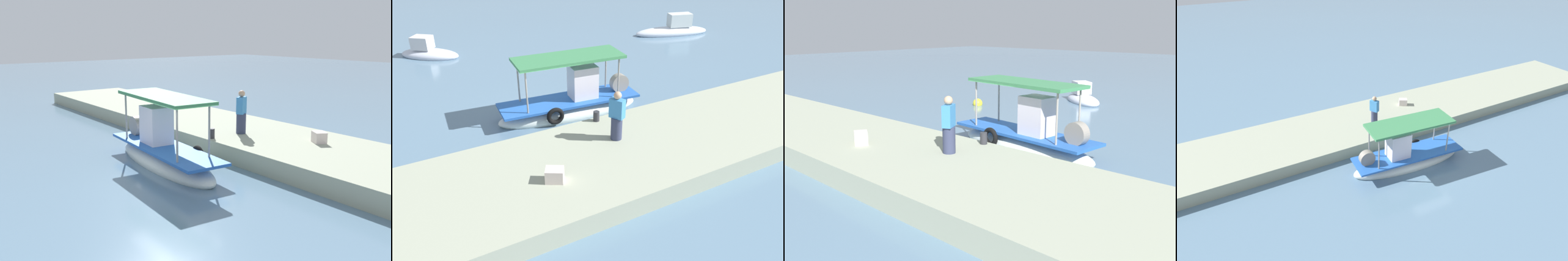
{
  "view_description": "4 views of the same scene",
  "coord_description": "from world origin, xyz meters",
  "views": [
    {
      "loc": [
        -11.95,
        8.22,
        4.8
      ],
      "look_at": [
        1.29,
        -1.88,
        1.07
      ],
      "focal_mm": 40.47,
      "sensor_mm": 36.0,
      "label": 1
    },
    {
      "loc": [
        -5.73,
        -14.51,
        7.84
      ],
      "look_at": [
        0.4,
        -3.26,
        0.78
      ],
      "focal_mm": 37.14,
      "sensor_mm": 36.0,
      "label": 2
    },
    {
      "loc": [
        10.93,
        -13.15,
        4.57
      ],
      "look_at": [
        1.29,
        -2.9,
        1.23
      ],
      "focal_mm": 40.83,
      "sensor_mm": 36.0,
      "label": 3
    },
    {
      "loc": [
        9.52,
        11.13,
        10.6
      ],
      "look_at": [
        1.88,
        -2.88,
        1.0
      ],
      "focal_mm": 29.44,
      "sensor_mm": 36.0,
      "label": 4
    }
  ],
  "objects": [
    {
      "name": "moored_boat_near",
      "position": [
        13.17,
        7.58,
        0.29
      ],
      "size": [
        5.46,
        2.78,
        1.67
      ],
      "color": "white",
      "rests_on": "ground_plane"
    },
    {
      "name": "moored_boat_mid",
      "position": [
        -2.88,
        10.69,
        0.23
      ],
      "size": [
        3.75,
        3.41,
        1.48
      ],
      "color": "silver",
      "rests_on": "ground_plane"
    },
    {
      "name": "fisherman_near_bollard",
      "position": [
        1.09,
        -4.1,
        1.5
      ],
      "size": [
        0.54,
        0.58,
        1.8
      ],
      "color": "#313854",
      "rests_on": "dock_quay"
    },
    {
      "name": "main_fishing_boat",
      "position": [
        1.21,
        -0.34,
        0.49
      ],
      "size": [
        6.35,
        2.16,
        2.95
      ],
      "color": "white",
      "rests_on": "ground_plane"
    },
    {
      "name": "ground_plane",
      "position": [
        0.0,
        0.0,
        0.0
      ],
      "size": [
        120.0,
        120.0,
        0.0
      ],
      "primitive_type": "plane",
      "color": "slate"
    },
    {
      "name": "dock_quay",
      "position": [
        0.0,
        -4.79,
        0.35
      ],
      "size": [
        36.0,
        4.95,
        0.69
      ],
      "primitive_type": "cube",
      "color": "#9FA58D",
      "rests_on": "ground_plane"
    },
    {
      "name": "mooring_bollard",
      "position": [
        1.15,
        -2.57,
        0.89
      ],
      "size": [
        0.24,
        0.24,
        0.39
      ],
      "primitive_type": "cylinder",
      "color": "#2D2D33",
      "rests_on": "dock_quay"
    },
    {
      "name": "cargo_crate",
      "position": [
        -1.88,
        -5.37,
        0.9
      ],
      "size": [
        0.68,
        0.64,
        0.42
      ],
      "primitive_type": "cube",
      "rotation": [
        0.0,
        0.0,
        2.62
      ],
      "color": "beige",
      "rests_on": "dock_quay"
    }
  ]
}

